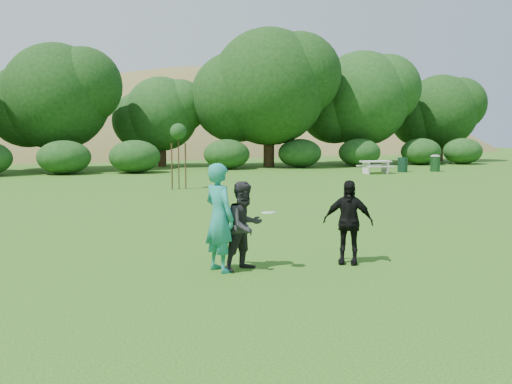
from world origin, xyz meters
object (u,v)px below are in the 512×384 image
Objects in this scene: trash_can_lidded at (435,163)px; picnic_table at (376,165)px; player_teal at (219,218)px; trash_can_near at (403,165)px; sapling at (178,133)px; player_grey at (245,226)px; player_black at (348,222)px.

picnic_table is at bearing -177.36° from trash_can_lidded.
player_teal is 28.05m from trash_can_lidded.
sapling reaches higher than trash_can_near.
sapling is at bearing 59.89° from player_grey.
sapling is (-0.05, 14.85, 1.62)m from player_black.
player_grey is 24.75m from picnic_table.
player_teal is at bearing -131.14° from trash_can_near.
trash_can_near is 2.25m from trash_can_lidded.
player_black is 0.89× the size of picnic_table.
player_black is at bearing -122.96° from picnic_table.
sapling reaches higher than picnic_table.
trash_can_near is 0.50× the size of picnic_table.
trash_can_near is 2.19m from picnic_table.
player_black is 14.94m from sapling.
player_black reaches higher than trash_can_near.
player_teal reaches higher than player_grey.
trash_can_near is 0.32× the size of sapling.
trash_can_lidded is at bearing -5.02° from trash_can_near.
player_grey is 26.41m from trash_can_near.
player_grey is at bearing -97.60° from sapling.
player_black is 23.77m from picnic_table.
player_teal is at bearing -134.86° from trash_can_lidded.
player_grey is 27.77m from trash_can_lidded.
sapling is at bearing 123.94° from player_black.
player_teal is 24.99m from picnic_table.
player_grey reaches higher than trash_can_near.
sapling reaches higher than player_grey.
picnic_table is at bearing -57.38° from player_teal.
player_grey is 1.54× the size of trash_can_lidded.
trash_can_lidded is at bearing 83.05° from player_black.
sapling is (2.41, 14.59, 1.44)m from player_teal.
picnic_table is (12.98, 5.09, -1.90)m from sapling.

